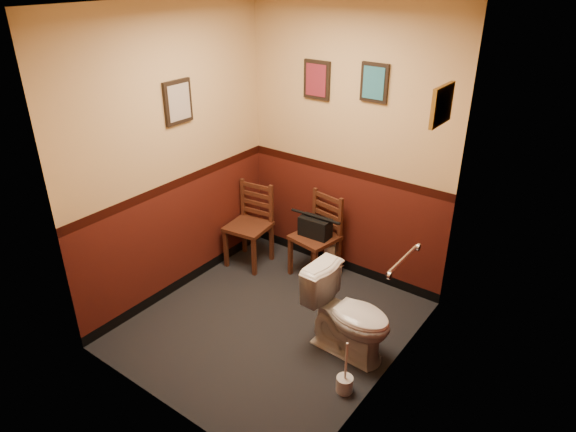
# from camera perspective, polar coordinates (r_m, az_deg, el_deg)

# --- Properties ---
(floor) EXTENTS (2.20, 2.40, 0.00)m
(floor) POSITION_cam_1_polar(r_m,az_deg,el_deg) (4.75, -1.83, -11.95)
(floor) COLOR black
(floor) RESTS_ON ground
(ceiling) EXTENTS (2.20, 2.40, 0.00)m
(ceiling) POSITION_cam_1_polar(r_m,az_deg,el_deg) (3.72, -2.47, 22.57)
(ceiling) COLOR silver
(ceiling) RESTS_ON ground
(wall_back) EXTENTS (2.20, 0.00, 2.70)m
(wall_back) POSITION_cam_1_polar(r_m,az_deg,el_deg) (4.98, 6.56, 7.57)
(wall_back) COLOR #44140D
(wall_back) RESTS_ON ground
(wall_front) EXTENTS (2.20, 0.00, 2.70)m
(wall_front) POSITION_cam_1_polar(r_m,az_deg,el_deg) (3.30, -15.15, -3.66)
(wall_front) COLOR #44140D
(wall_front) RESTS_ON ground
(wall_left) EXTENTS (0.00, 2.40, 2.70)m
(wall_left) POSITION_cam_1_polar(r_m,az_deg,el_deg) (4.77, -12.60, 6.21)
(wall_left) COLOR #44140D
(wall_left) RESTS_ON ground
(wall_right) EXTENTS (0.00, 2.40, 2.70)m
(wall_right) POSITION_cam_1_polar(r_m,az_deg,el_deg) (3.54, 12.03, -1.13)
(wall_right) COLOR #44140D
(wall_right) RESTS_ON ground
(grab_bar) EXTENTS (0.05, 0.56, 0.06)m
(grab_bar) POSITION_cam_1_polar(r_m,az_deg,el_deg) (3.94, 12.66, -4.79)
(grab_bar) COLOR silver
(grab_bar) RESTS_ON wall_right
(framed_print_back_a) EXTENTS (0.28, 0.04, 0.36)m
(framed_print_back_a) POSITION_cam_1_polar(r_m,az_deg,el_deg) (4.98, 3.21, 14.86)
(framed_print_back_a) COLOR black
(framed_print_back_a) RESTS_ON wall_back
(framed_print_back_b) EXTENTS (0.26, 0.04, 0.34)m
(framed_print_back_b) POSITION_cam_1_polar(r_m,az_deg,el_deg) (4.68, 9.57, 14.40)
(framed_print_back_b) COLOR black
(framed_print_back_b) RESTS_ON wall_back
(framed_print_left) EXTENTS (0.04, 0.30, 0.38)m
(framed_print_left) POSITION_cam_1_polar(r_m,az_deg,el_deg) (4.67, -12.12, 12.27)
(framed_print_left) COLOR black
(framed_print_left) RESTS_ON wall_left
(framed_print_right) EXTENTS (0.04, 0.34, 0.28)m
(framed_print_right) POSITION_cam_1_polar(r_m,az_deg,el_deg) (3.82, 16.71, 11.73)
(framed_print_right) COLOR olive
(framed_print_right) RESTS_ON wall_right
(toilet) EXTENTS (0.76, 0.45, 0.73)m
(toilet) POSITION_cam_1_polar(r_m,az_deg,el_deg) (4.29, 6.79, -10.87)
(toilet) COLOR white
(toilet) RESTS_ON floor
(toilet_brush) EXTENTS (0.13, 0.13, 0.47)m
(toilet_brush) POSITION_cam_1_polar(r_m,az_deg,el_deg) (4.13, 6.31, -17.98)
(toilet_brush) COLOR silver
(toilet_brush) RESTS_ON floor
(chair_left) EXTENTS (0.46, 0.46, 0.88)m
(chair_left) POSITION_cam_1_polar(r_m,az_deg,el_deg) (5.45, -4.21, -1.00)
(chair_left) COLOR #452114
(chair_left) RESTS_ON floor
(chair_right) EXTENTS (0.47, 0.47, 0.87)m
(chair_right) POSITION_cam_1_polar(r_m,az_deg,el_deg) (5.24, 3.29, -2.24)
(chair_right) COLOR #452114
(chair_right) RESTS_ON floor
(handbag) EXTENTS (0.32, 0.17, 0.23)m
(handbag) POSITION_cam_1_polar(r_m,az_deg,el_deg) (5.15, 3.03, -1.22)
(handbag) COLOR black
(handbag) RESTS_ON chair_right
(tp_stack) EXTENTS (0.25, 0.15, 0.33)m
(tp_stack) POSITION_cam_1_polar(r_m,az_deg,el_deg) (5.42, 4.78, -4.86)
(tp_stack) COLOR silver
(tp_stack) RESTS_ON floor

